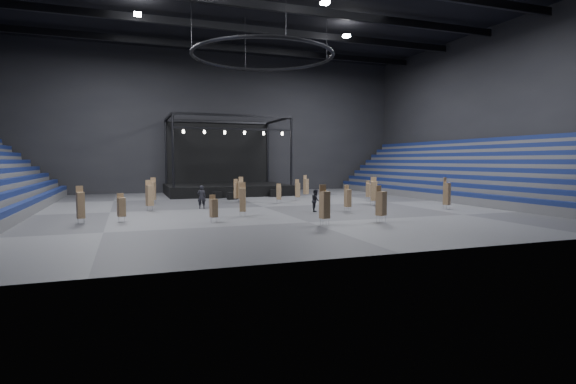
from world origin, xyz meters
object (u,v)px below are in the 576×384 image
object	(u,v)px
chair_stack_2	(374,191)
chair_stack_4	(237,190)
chair_stack_3	(214,208)
chair_stack_14	(306,186)
chair_stack_1	(348,198)
man_center	(202,197)
flight_case_mid	(233,196)
chair_stack_16	(369,190)
chair_stack_6	(279,193)
flight_case_right	(276,193)
crew_member	(316,201)
flight_case_left	(217,195)
chair_stack_5	(153,190)
chair_stack_7	(81,205)
chair_stack_8	(243,199)
chair_stack_11	(381,203)
chair_stack_0	(298,190)
chair_stack_10	(241,189)
stage	(225,182)
chair_stack_13	(447,193)
chair_stack_12	(121,207)
chair_stack_9	(150,195)
chair_stack_15	(325,204)

from	to	relation	value
chair_stack_2	chair_stack_4	xyz separation A→B (m)	(-10.92, 7.32, -0.16)
chair_stack_3	chair_stack_14	distance (m)	21.11
chair_stack_1	man_center	bearing A→B (deg)	142.80
flight_case_mid	chair_stack_16	distance (m)	14.03
flight_case_mid	chair_stack_6	world-z (taller)	chair_stack_6
flight_case_right	crew_member	xyz separation A→B (m)	(-1.59, -14.91, 0.47)
flight_case_left	chair_stack_5	distance (m)	8.06
flight_case_right	crew_member	size ratio (longest dim) A/B	0.71
chair_stack_7	chair_stack_8	world-z (taller)	chair_stack_8
chair_stack_11	chair_stack_16	bearing A→B (deg)	39.24
flight_case_right	chair_stack_5	xyz separation A→B (m)	(-13.40, -3.97, 0.86)
chair_stack_5	chair_stack_16	xyz separation A→B (m)	(20.66, -3.86, -0.18)
chair_stack_0	chair_stack_2	bearing A→B (deg)	-53.47
chair_stack_10	chair_stack_11	distance (m)	17.57
stage	chair_stack_13	distance (m)	27.06
flight_case_mid	chair_stack_12	xyz separation A→B (m)	(-10.73, -14.59, 0.65)
chair_stack_0	chair_stack_1	size ratio (longest dim) A/B	1.02
chair_stack_13	chair_stack_10	bearing A→B (deg)	117.68
chair_stack_12	chair_stack_16	xyz separation A→B (m)	(23.27, 8.35, 0.07)
chair_stack_10	chair_stack_14	xyz separation A→B (m)	(8.10, 3.26, -0.02)
chair_stack_7	man_center	world-z (taller)	chair_stack_7
flight_case_left	crew_member	distance (m)	15.98
stage	chair_stack_9	distance (m)	18.77
flight_case_mid	chair_stack_1	xyz separation A→B (m)	(6.22, -13.85, 0.72)
stage	crew_member	size ratio (longest dim) A/B	7.87
stage	chair_stack_7	world-z (taller)	stage
stage	chair_stack_12	xyz separation A→B (m)	(-11.57, -22.53, -0.42)
chair_stack_8	chair_stack_16	size ratio (longest dim) A/B	1.22
chair_stack_4	chair_stack_10	distance (m)	0.54
flight_case_mid	chair_stack_0	distance (m)	6.88
chair_stack_7	crew_member	distance (m)	16.91
chair_stack_14	crew_member	xyz separation A→B (m)	(-4.41, -13.02, -0.36)
flight_case_left	chair_stack_6	distance (m)	8.68
stage	man_center	world-z (taller)	stage
flight_case_mid	chair_stack_15	distance (m)	20.35
chair_stack_11	chair_stack_12	world-z (taller)	chair_stack_11
flight_case_left	flight_case_mid	bearing A→B (deg)	-54.45
flight_case_right	chair_stack_12	size ratio (longest dim) A/B	0.67
man_center	crew_member	world-z (taller)	man_center
chair_stack_6	flight_case_right	bearing A→B (deg)	89.37
chair_stack_0	chair_stack_14	size ratio (longest dim) A/B	0.87
chair_stack_12	crew_member	bearing A→B (deg)	-12.07
chair_stack_0	chair_stack_14	world-z (taller)	chair_stack_14
chair_stack_8	chair_stack_12	xyz separation A→B (m)	(-8.23, -0.26, -0.24)
chair_stack_2	chair_stack_3	xyz separation A→B (m)	(-15.67, -6.36, -0.36)
chair_stack_2	chair_stack_11	world-z (taller)	chair_stack_2
chair_stack_3	chair_stack_10	bearing A→B (deg)	54.14
chair_stack_9	chair_stack_10	xyz separation A→B (m)	(8.67, 4.69, -0.02)
flight_case_mid	chair_stack_1	distance (m)	15.20
flight_case_right	chair_stack_11	distance (m)	21.90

